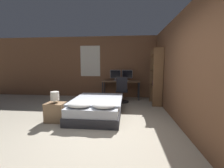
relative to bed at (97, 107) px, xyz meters
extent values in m
plane|color=#B2A893|center=(0.20, -1.26, -0.25)|extent=(20.00, 20.00, 0.00)
cube|color=brown|center=(0.20, 2.64, 1.10)|extent=(12.00, 0.06, 2.70)
cube|color=silver|center=(-0.83, 2.60, 1.37)|extent=(0.89, 0.01, 1.36)
cube|color=black|center=(-0.83, 2.60, 1.37)|extent=(0.81, 0.01, 1.28)
cube|color=brown|center=(2.11, 0.24, 1.10)|extent=(0.06, 12.00, 2.70)
cube|color=#2D2D33|center=(0.00, 0.02, -0.14)|extent=(1.35, 1.92, 0.22)
cube|color=silver|center=(0.00, 0.02, 0.08)|extent=(1.29, 1.86, 0.21)
cube|color=silver|center=(0.00, 0.14, 0.21)|extent=(1.39, 1.62, 0.05)
ellipsoid|color=white|center=(-0.30, -0.69, 0.25)|extent=(0.55, 0.38, 0.13)
ellipsoid|color=white|center=(0.30, -0.69, 0.25)|extent=(0.55, 0.38, 0.13)
cube|color=#997551|center=(-0.98, -0.54, 0.00)|extent=(0.48, 0.36, 0.49)
cylinder|color=gray|center=(-0.98, -0.54, 0.25)|extent=(0.12, 0.12, 0.01)
cylinder|color=gray|center=(-0.98, -0.54, 0.28)|extent=(0.02, 0.02, 0.05)
cylinder|color=silver|center=(-0.98, -0.54, 0.42)|extent=(0.21, 0.21, 0.23)
cube|color=#846042|center=(0.58, 2.26, 0.51)|extent=(1.60, 0.62, 0.03)
cylinder|color=#2D2D33|center=(-0.17, 2.00, 0.12)|extent=(0.05, 0.05, 0.74)
cylinder|color=#2D2D33|center=(1.34, 2.00, 0.12)|extent=(0.05, 0.05, 0.74)
cylinder|color=#2D2D33|center=(-0.17, 2.52, 0.12)|extent=(0.05, 0.05, 0.74)
cylinder|color=#2D2D33|center=(1.34, 2.52, 0.12)|extent=(0.05, 0.05, 0.74)
cylinder|color=#B7B7BC|center=(0.32, 2.47, 0.53)|extent=(0.16, 0.16, 0.01)
cylinder|color=#B7B7BC|center=(0.32, 2.47, 0.58)|extent=(0.03, 0.03, 0.09)
cube|color=#B7B7BC|center=(0.32, 2.47, 0.80)|extent=(0.46, 0.03, 0.35)
cube|color=black|center=(0.32, 2.45, 0.80)|extent=(0.43, 0.00, 0.32)
cylinder|color=#B7B7BC|center=(0.85, 2.47, 0.53)|extent=(0.16, 0.16, 0.01)
cylinder|color=#B7B7BC|center=(0.85, 2.47, 0.58)|extent=(0.03, 0.03, 0.09)
cube|color=#B7B7BC|center=(0.85, 2.47, 0.80)|extent=(0.46, 0.03, 0.35)
cube|color=black|center=(0.85, 2.45, 0.80)|extent=(0.43, 0.00, 0.32)
cube|color=#B7B7BC|center=(0.58, 2.05, 0.53)|extent=(0.38, 0.13, 0.02)
ellipsoid|color=#B7B7BC|center=(0.86, 2.05, 0.54)|extent=(0.07, 0.05, 0.04)
cylinder|color=black|center=(0.65, 1.65, -0.23)|extent=(0.52, 0.52, 0.04)
cylinder|color=gray|center=(0.65, 1.65, -0.02)|extent=(0.05, 0.05, 0.38)
cube|color=black|center=(0.65, 1.65, 0.21)|extent=(0.45, 0.45, 0.07)
cube|color=black|center=(0.65, 1.45, 0.50)|extent=(0.40, 0.05, 0.52)
cube|color=brown|center=(1.89, 1.12, 0.77)|extent=(0.34, 0.02, 2.03)
cube|color=brown|center=(1.89, 1.85, 0.77)|extent=(0.34, 0.02, 2.03)
cube|color=brown|center=(1.89, 1.48, 0.46)|extent=(0.34, 0.71, 0.02)
cube|color=brown|center=(1.89, 1.48, 1.01)|extent=(0.34, 0.71, 0.02)
cube|color=brown|center=(1.89, 1.48, 1.54)|extent=(0.34, 0.71, 0.02)
cube|color=#BCB29E|center=(1.89, 1.16, 0.57)|extent=(0.28, 0.03, 0.19)
cube|color=#337042|center=(1.89, 1.20, 0.58)|extent=(0.28, 0.04, 0.22)
cube|color=#28282D|center=(1.89, 1.25, 0.57)|extent=(0.28, 0.04, 0.18)
cube|color=#B2332D|center=(1.89, 1.29, 0.56)|extent=(0.28, 0.04, 0.17)
cube|color=#7A387F|center=(1.89, 1.33, 0.57)|extent=(0.28, 0.04, 0.18)
cube|color=teal|center=(1.89, 1.16, 1.14)|extent=(0.28, 0.04, 0.24)
cube|color=#28282D|center=(1.89, 1.20, 1.13)|extent=(0.28, 0.02, 0.22)
cube|color=#BCB29E|center=(1.89, 1.24, 1.12)|extent=(0.28, 0.03, 0.19)
cube|color=#B2332D|center=(1.89, 1.27, 1.11)|extent=(0.28, 0.02, 0.18)
cube|color=#2D4784|center=(1.89, 1.31, 1.11)|extent=(0.28, 0.03, 0.17)
cube|color=gold|center=(1.89, 1.34, 1.12)|extent=(0.28, 0.04, 0.20)
camera|label=1|loc=(0.85, -4.10, 1.21)|focal=24.00mm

